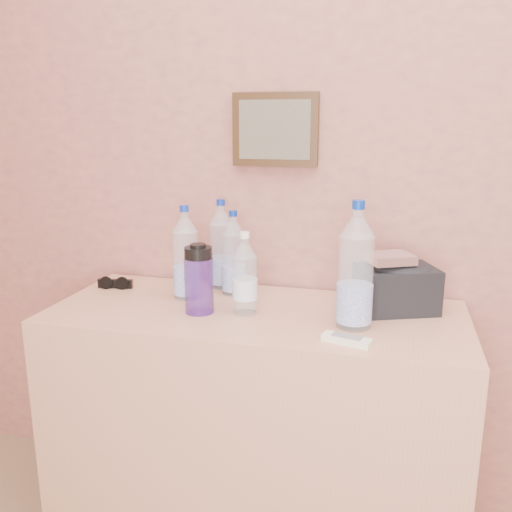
{
  "coord_description": "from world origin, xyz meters",
  "views": [
    {
      "loc": [
        -0.02,
        0.1,
        1.42
      ],
      "look_at": [
        -0.44,
        1.71,
        1.01
      ],
      "focal_mm": 38.0,
      "sensor_mm": 36.0,
      "label": 1
    }
  ],
  "objects_px": {
    "sunglasses": "(115,284)",
    "toiletry_bag": "(396,286)",
    "pet_large_c": "(234,257)",
    "nalgene_bottle": "(199,279)",
    "dresser": "(255,426)",
    "pet_large_a": "(186,257)",
    "ac_remote": "(347,340)",
    "pet_large_b": "(221,249)",
    "pet_large_d": "(356,272)",
    "pet_small": "(245,278)",
    "foil_packet": "(390,258)"
  },
  "relations": [
    {
      "from": "pet_large_a",
      "to": "pet_large_d",
      "type": "distance_m",
      "value": 0.6
    },
    {
      "from": "pet_large_a",
      "to": "sunglasses",
      "type": "distance_m",
      "value": 0.32
    },
    {
      "from": "pet_large_c",
      "to": "nalgene_bottle",
      "type": "distance_m",
      "value": 0.22
    },
    {
      "from": "pet_large_d",
      "to": "pet_large_c",
      "type": "bearing_deg",
      "value": 153.18
    },
    {
      "from": "dresser",
      "to": "pet_large_c",
      "type": "bearing_deg",
      "value": 127.0
    },
    {
      "from": "pet_large_d",
      "to": "toiletry_bag",
      "type": "height_order",
      "value": "pet_large_d"
    },
    {
      "from": "pet_large_d",
      "to": "sunglasses",
      "type": "bearing_deg",
      "value": 168.94
    },
    {
      "from": "dresser",
      "to": "sunglasses",
      "type": "bearing_deg",
      "value": 168.85
    },
    {
      "from": "pet_large_c",
      "to": "pet_large_d",
      "type": "distance_m",
      "value": 0.49
    },
    {
      "from": "dresser",
      "to": "pet_large_b",
      "type": "xyz_separation_m",
      "value": [
        -0.19,
        0.23,
        0.56
      ]
    },
    {
      "from": "sunglasses",
      "to": "ac_remote",
      "type": "relative_size",
      "value": 0.94
    },
    {
      "from": "dresser",
      "to": "pet_large_a",
      "type": "height_order",
      "value": "pet_large_a"
    },
    {
      "from": "pet_large_d",
      "to": "nalgene_bottle",
      "type": "relative_size",
      "value": 1.69
    },
    {
      "from": "sunglasses",
      "to": "foil_packet",
      "type": "relative_size",
      "value": 0.96
    },
    {
      "from": "dresser",
      "to": "pet_large_b",
      "type": "distance_m",
      "value": 0.63
    },
    {
      "from": "pet_large_d",
      "to": "sunglasses",
      "type": "distance_m",
      "value": 0.91
    },
    {
      "from": "dresser",
      "to": "foil_packet",
      "type": "xyz_separation_m",
      "value": [
        0.41,
        0.1,
        0.59
      ]
    },
    {
      "from": "pet_large_b",
      "to": "pet_large_c",
      "type": "relative_size",
      "value": 1.09
    },
    {
      "from": "toiletry_bag",
      "to": "foil_packet",
      "type": "bearing_deg",
      "value": -159.39
    },
    {
      "from": "pet_large_d",
      "to": "ac_remote",
      "type": "height_order",
      "value": "pet_large_d"
    },
    {
      "from": "pet_large_c",
      "to": "ac_remote",
      "type": "distance_m",
      "value": 0.57
    },
    {
      "from": "foil_packet",
      "to": "pet_large_a",
      "type": "bearing_deg",
      "value": -178.29
    },
    {
      "from": "pet_large_a",
      "to": "ac_remote",
      "type": "height_order",
      "value": "pet_large_a"
    },
    {
      "from": "nalgene_bottle",
      "to": "pet_large_c",
      "type": "bearing_deg",
      "value": 77.37
    },
    {
      "from": "sunglasses",
      "to": "toiletry_bag",
      "type": "bearing_deg",
      "value": -8.45
    },
    {
      "from": "sunglasses",
      "to": "toiletry_bag",
      "type": "xyz_separation_m",
      "value": [
        1.0,
        0.01,
        0.07
      ]
    },
    {
      "from": "pet_small",
      "to": "toiletry_bag",
      "type": "relative_size",
      "value": 1.1
    },
    {
      "from": "pet_large_c",
      "to": "pet_small",
      "type": "height_order",
      "value": "pet_large_c"
    },
    {
      "from": "ac_remote",
      "to": "foil_packet",
      "type": "height_order",
      "value": "foil_packet"
    },
    {
      "from": "pet_large_c",
      "to": "pet_small",
      "type": "bearing_deg",
      "value": -63.59
    },
    {
      "from": "pet_small",
      "to": "foil_packet",
      "type": "distance_m",
      "value": 0.46
    },
    {
      "from": "pet_large_c",
      "to": "toiletry_bag",
      "type": "xyz_separation_m",
      "value": [
        0.56,
        -0.04,
        -0.05
      ]
    },
    {
      "from": "dresser",
      "to": "pet_small",
      "type": "relative_size",
      "value": 5.06
    },
    {
      "from": "dresser",
      "to": "pet_large_c",
      "type": "height_order",
      "value": "pet_large_c"
    },
    {
      "from": "pet_large_a",
      "to": "toiletry_bag",
      "type": "bearing_deg",
      "value": 3.48
    },
    {
      "from": "sunglasses",
      "to": "ac_remote",
      "type": "height_order",
      "value": "sunglasses"
    },
    {
      "from": "pet_large_a",
      "to": "pet_large_d",
      "type": "xyz_separation_m",
      "value": [
        0.58,
        -0.14,
        0.02
      ]
    },
    {
      "from": "pet_small",
      "to": "pet_large_d",
      "type": "bearing_deg",
      "value": -5.34
    },
    {
      "from": "toiletry_bag",
      "to": "pet_large_b",
      "type": "bearing_deg",
      "value": 147.82
    },
    {
      "from": "toiletry_bag",
      "to": "pet_large_a",
      "type": "bearing_deg",
      "value": 161.3
    },
    {
      "from": "pet_small",
      "to": "ac_remote",
      "type": "xyz_separation_m",
      "value": [
        0.34,
        -0.16,
        -0.11
      ]
    },
    {
      "from": "pet_small",
      "to": "toiletry_bag",
      "type": "xyz_separation_m",
      "value": [
        0.46,
        0.15,
        -0.03
      ]
    },
    {
      "from": "pet_large_a",
      "to": "pet_large_d",
      "type": "bearing_deg",
      "value": -13.22
    },
    {
      "from": "pet_large_d",
      "to": "sunglasses",
      "type": "relative_size",
      "value": 2.94
    },
    {
      "from": "pet_large_d",
      "to": "pet_small",
      "type": "relative_size",
      "value": 1.43
    },
    {
      "from": "pet_large_c",
      "to": "toiletry_bag",
      "type": "distance_m",
      "value": 0.56
    },
    {
      "from": "pet_large_b",
      "to": "foil_packet",
      "type": "height_order",
      "value": "pet_large_b"
    },
    {
      "from": "nalgene_bottle",
      "to": "foil_packet",
      "type": "relative_size",
      "value": 1.67
    },
    {
      "from": "pet_large_a",
      "to": "foil_packet",
      "type": "height_order",
      "value": "pet_large_a"
    },
    {
      "from": "sunglasses",
      "to": "toiletry_bag",
      "type": "height_order",
      "value": "toiletry_bag"
    }
  ]
}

